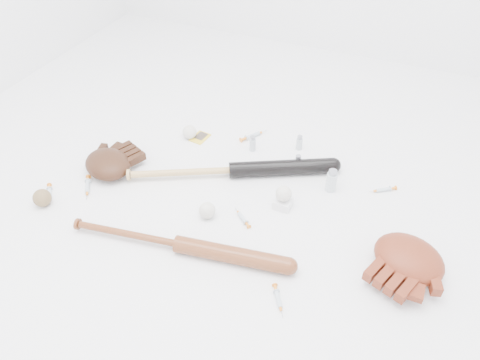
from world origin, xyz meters
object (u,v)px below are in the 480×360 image
at_px(bat_dark, 232,170).
at_px(bat_wood, 178,244).
at_px(pedestal, 283,203).
at_px(glove_dark, 108,164).

height_order(bat_dark, bat_wood, bat_dark).
bearing_deg(pedestal, glove_dark, -172.73).
bearing_deg(glove_dark, pedestal, 31.07).
relative_size(bat_dark, bat_wood, 1.09).
bearing_deg(glove_dark, bat_wood, -4.71).
xyz_separation_m(bat_wood, pedestal, (0.27, 0.36, -0.01)).
distance_m(bat_dark, bat_wood, 0.45).
xyz_separation_m(bat_dark, glove_dark, (-0.50, -0.19, 0.01)).
height_order(bat_dark, pedestal, bat_dark).
distance_m(bat_wood, glove_dark, 0.56).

